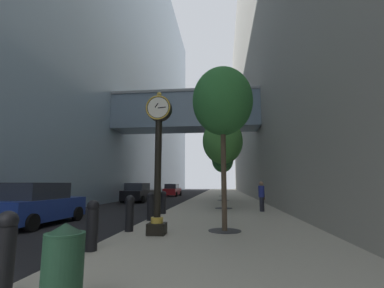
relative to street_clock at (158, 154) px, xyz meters
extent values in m
plane|color=black|center=(-1.28, 20.23, -2.67)|extent=(110.00, 110.00, 0.00)
cube|color=#ADA593|center=(2.07, 23.23, -2.60)|extent=(6.70, 80.00, 0.14)
cube|color=#849EB2|center=(-12.46, 23.23, 16.99)|extent=(9.00, 80.00, 39.33)
cube|color=slate|center=(-1.27, 15.77, 5.55)|extent=(13.98, 3.20, 3.17)
cube|color=gray|center=(-1.27, 15.77, 7.26)|extent=(13.98, 3.40, 0.24)
cube|color=gray|center=(9.92, 23.23, 15.46)|extent=(9.00, 80.00, 36.25)
cube|color=black|center=(0.00, 0.01, -2.36)|extent=(0.55, 0.55, 0.35)
cylinder|color=gold|center=(0.00, 0.01, -2.09)|extent=(0.38, 0.38, 0.18)
cylinder|color=black|center=(0.00, 0.01, -0.46)|extent=(0.22, 0.22, 3.08)
cylinder|color=black|center=(0.00, 0.01, 1.50)|extent=(0.84, 0.28, 0.84)
torus|color=gold|center=(0.00, -0.15, 1.50)|extent=(0.82, 0.05, 0.82)
cylinder|color=silver|center=(0.00, -0.14, 1.50)|extent=(0.69, 0.01, 0.69)
cylinder|color=silver|center=(0.00, 0.16, 1.50)|extent=(0.69, 0.01, 0.69)
sphere|color=gold|center=(0.00, 0.01, 2.00)|extent=(0.16, 0.16, 0.16)
cube|color=black|center=(-0.05, -0.15, 1.57)|extent=(0.12, 0.01, 0.16)
cube|color=black|center=(0.13, -0.15, 1.49)|extent=(0.26, 0.01, 0.05)
cylinder|color=black|center=(-1.05, -4.76, -2.05)|extent=(0.28, 0.28, 0.96)
sphere|color=black|center=(-1.05, -4.76, -1.50)|extent=(0.29, 0.29, 0.29)
cylinder|color=black|center=(-1.05, -2.15, -2.05)|extent=(0.28, 0.28, 0.96)
sphere|color=black|center=(-1.05, -2.15, -1.50)|extent=(0.29, 0.29, 0.29)
cylinder|color=black|center=(-1.05, 0.46, -2.05)|extent=(0.28, 0.28, 0.96)
sphere|color=black|center=(-1.05, 0.46, -1.50)|extent=(0.29, 0.29, 0.29)
cylinder|color=black|center=(-1.05, 3.07, -2.05)|extent=(0.28, 0.28, 0.96)
sphere|color=black|center=(-1.05, 3.07, -1.50)|extent=(0.29, 0.29, 0.29)
cylinder|color=black|center=(-1.05, 5.68, -2.05)|extent=(0.28, 0.28, 0.96)
sphere|color=black|center=(-1.05, 5.68, -1.50)|extent=(0.29, 0.29, 0.29)
cylinder|color=#333335|center=(2.11, 0.87, -2.52)|extent=(1.10, 1.10, 0.02)
cylinder|color=#4C3D2D|center=(2.11, 0.87, -0.69)|extent=(0.18, 0.18, 3.69)
ellipsoid|color=#2D7033|center=(2.11, 0.87, 1.96)|extent=(2.14, 2.14, 2.46)
cylinder|color=#333335|center=(2.11, 9.10, -2.52)|extent=(1.10, 1.10, 0.02)
cylinder|color=#4C3D2D|center=(2.11, 9.10, -0.86)|extent=(0.18, 0.18, 3.35)
ellipsoid|color=#428438|center=(2.11, 9.10, 1.80)|extent=(2.63, 2.63, 3.03)
cylinder|color=#333335|center=(2.11, 17.34, -2.52)|extent=(1.10, 1.10, 0.02)
cylinder|color=brown|center=(2.11, 17.34, -0.69)|extent=(0.18, 0.18, 3.69)
ellipsoid|color=#23602D|center=(2.11, 17.34, 2.09)|extent=(2.48, 2.48, 2.86)
cylinder|color=#333335|center=(2.11, 25.57, -2.52)|extent=(1.10, 1.10, 0.02)
cylinder|color=#4C3D2D|center=(2.11, 25.57, -0.80)|extent=(0.18, 0.18, 3.46)
ellipsoid|color=#387F3D|center=(2.11, 25.57, 1.94)|extent=(2.69, 2.69, 3.09)
cylinder|color=#234C33|center=(-0.04, -4.94, -2.07)|extent=(0.52, 0.52, 0.92)
cone|color=#183523|center=(-0.04, -4.94, -1.56)|extent=(0.53, 0.53, 0.16)
cylinder|color=#23232D|center=(4.26, 7.45, -2.13)|extent=(0.35, 0.35, 0.80)
cylinder|color=navy|center=(4.26, 7.45, -1.41)|extent=(0.46, 0.46, 0.64)
sphere|color=#9E7556|center=(4.26, 7.45, -0.97)|extent=(0.24, 0.24, 0.24)
cube|color=brown|center=(4.36, 7.65, -1.77)|extent=(0.23, 0.20, 0.24)
cube|color=black|center=(-5.80, 16.24, -2.03)|extent=(1.95, 4.53, 0.85)
cube|color=#282D38|center=(-5.81, 16.01, -1.28)|extent=(1.68, 2.55, 0.69)
cylinder|color=black|center=(-6.69, 17.79, -2.35)|extent=(0.23, 0.64, 0.64)
cylinder|color=black|center=(-4.84, 17.74, -2.35)|extent=(0.23, 0.64, 0.64)
cylinder|color=black|center=(-6.76, 14.73, -2.35)|extent=(0.23, 0.64, 0.64)
cylinder|color=black|center=(-4.91, 14.69, -2.35)|extent=(0.23, 0.64, 0.64)
cube|color=#AD191E|center=(-4.76, 27.90, -2.05)|extent=(1.83, 4.24, 0.80)
cube|color=#282D38|center=(-4.77, 27.69, -1.35)|extent=(1.57, 2.39, 0.65)
cylinder|color=black|center=(-5.57, 29.35, -2.35)|extent=(0.24, 0.65, 0.64)
cylinder|color=black|center=(-3.87, 29.30, -2.35)|extent=(0.24, 0.65, 0.64)
cylinder|color=black|center=(-5.66, 26.50, -2.35)|extent=(0.24, 0.65, 0.64)
cylinder|color=black|center=(-3.95, 26.45, -2.35)|extent=(0.24, 0.65, 0.64)
cube|color=navy|center=(-5.58, 2.22, -2.03)|extent=(1.84, 4.33, 0.85)
cube|color=#282D38|center=(-5.59, 2.01, -1.27)|extent=(1.58, 2.44, 0.69)
cylinder|color=black|center=(-6.39, 3.70, -2.35)|extent=(0.24, 0.65, 0.64)
cylinder|color=black|center=(-4.68, 3.65, -2.35)|extent=(0.24, 0.65, 0.64)
cylinder|color=black|center=(-4.77, 0.74, -2.35)|extent=(0.24, 0.65, 0.64)
camera|label=1|loc=(2.06, -8.44, -0.96)|focal=25.04mm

